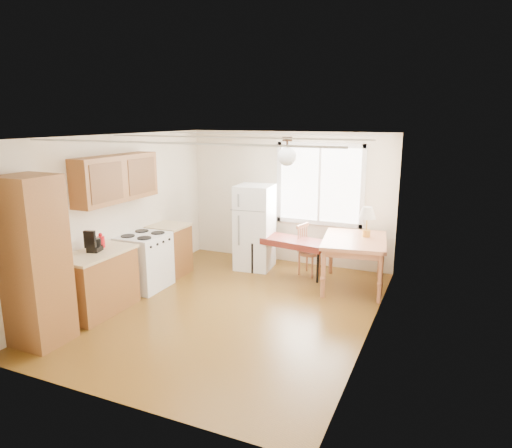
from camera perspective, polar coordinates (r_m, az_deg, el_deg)
The scene contains 11 objects.
room_shell at distance 6.46m, azimuth -3.29°, elevation -0.26°, with size 4.60×5.60×2.62m.
kitchen_run at distance 7.01m, azimuth -18.30°, elevation -3.31°, with size 0.65×3.40×2.20m.
window_unit at distance 8.47m, azimuth 7.96°, elevation 4.91°, with size 1.64×0.05×1.51m.
pendant_light at distance 6.39m, azimuth 3.91°, elevation 8.55°, with size 0.26×0.26×0.40m.
refrigerator at distance 8.39m, azimuth -0.17°, elevation -0.40°, with size 0.70×0.70×1.56m.
bench at distance 8.09m, azimuth 4.05°, elevation -2.26°, with size 1.51×0.76×0.67m.
dining_table at distance 7.61m, azimuth 12.20°, elevation -2.55°, with size 1.18×1.46×0.83m.
chair at distance 8.18m, azimuth 6.26°, elevation -2.80°, with size 0.42×0.41×0.89m.
table_lamp at distance 7.67m, azimuth 13.74°, elevation 1.08°, with size 0.29×0.29×0.50m.
coffee_maker at distance 6.81m, azimuth -19.64°, elevation -2.34°, with size 0.20×0.24×0.32m.
kettle at distance 7.02m, azimuth -18.82°, elevation -2.07°, with size 0.11×0.11×0.22m.
Camera 1 is at (2.85, -5.60, 2.75)m, focal length 32.00 mm.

